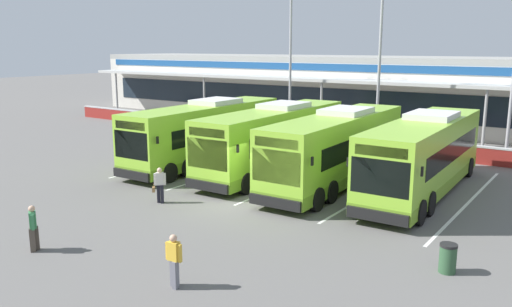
# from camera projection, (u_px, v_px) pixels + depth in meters

# --- Properties ---
(ground_plane) EXTENTS (200.00, 200.00, 0.00)m
(ground_plane) POSITION_uv_depth(u_px,v_px,m) (241.00, 203.00, 23.19)
(ground_plane) COLOR #605E5B
(terminal_building) EXTENTS (70.00, 13.00, 6.00)m
(terminal_building) POSITION_uv_depth(u_px,v_px,m) (428.00, 93.00, 44.18)
(terminal_building) COLOR beige
(terminal_building) RESTS_ON ground
(red_barrier_wall) EXTENTS (60.00, 0.40, 1.10)m
(red_barrier_wall) POSITION_uv_depth(u_px,v_px,m) (369.00, 142.00, 34.72)
(red_barrier_wall) COLOR maroon
(red_barrier_wall) RESTS_ON ground
(coach_bus_leftmost) EXTENTS (3.17, 12.22, 3.78)m
(coach_bus_leftmost) POSITION_uv_depth(u_px,v_px,m) (207.00, 134.00, 30.73)
(coach_bus_leftmost) COLOR #8CC633
(coach_bus_leftmost) RESTS_ON ground
(coach_bus_left_centre) EXTENTS (3.17, 12.22, 3.78)m
(coach_bus_left_centre) POSITION_uv_depth(u_px,v_px,m) (275.00, 140.00, 28.63)
(coach_bus_left_centre) COLOR #8CC633
(coach_bus_left_centre) RESTS_ON ground
(coach_bus_centre) EXTENTS (3.17, 12.22, 3.78)m
(coach_bus_centre) POSITION_uv_depth(u_px,v_px,m) (337.00, 149.00, 26.12)
(coach_bus_centre) COLOR #8CC633
(coach_bus_centre) RESTS_ON ground
(coach_bus_right_centre) EXTENTS (3.17, 12.22, 3.78)m
(coach_bus_right_centre) POSITION_uv_depth(u_px,v_px,m) (424.00, 156.00, 24.41)
(coach_bus_right_centre) COLOR #8CC633
(coach_bus_right_centre) RESTS_ON ground
(bay_stripe_far_west) EXTENTS (0.14, 13.00, 0.01)m
(bay_stripe_far_west) POSITION_uv_depth(u_px,v_px,m) (191.00, 157.00, 32.72)
(bay_stripe_far_west) COLOR silver
(bay_stripe_far_west) RESTS_ON ground
(bay_stripe_west) EXTENTS (0.14, 13.00, 0.01)m
(bay_stripe_west) POSITION_uv_depth(u_px,v_px,m) (244.00, 166.00, 30.36)
(bay_stripe_west) COLOR silver
(bay_stripe_west) RESTS_ON ground
(bay_stripe_mid_west) EXTENTS (0.14, 13.00, 0.01)m
(bay_stripe_mid_west) POSITION_uv_depth(u_px,v_px,m) (307.00, 176.00, 28.01)
(bay_stripe_mid_west) COLOR silver
(bay_stripe_mid_west) RESTS_ON ground
(bay_stripe_centre) EXTENTS (0.14, 13.00, 0.01)m
(bay_stripe_centre) POSITION_uv_depth(u_px,v_px,m) (380.00, 188.00, 25.66)
(bay_stripe_centre) COLOR silver
(bay_stripe_centre) RESTS_ON ground
(bay_stripe_mid_east) EXTENTS (0.14, 13.00, 0.01)m
(bay_stripe_mid_east) POSITION_uv_depth(u_px,v_px,m) (469.00, 202.00, 23.30)
(bay_stripe_mid_east) COLOR silver
(bay_stripe_mid_east) RESTS_ON ground
(pedestrian_with_handbag) EXTENTS (0.59, 0.55, 1.62)m
(pedestrian_with_handbag) POSITION_uv_depth(u_px,v_px,m) (160.00, 184.00, 23.01)
(pedestrian_with_handbag) COLOR black
(pedestrian_with_handbag) RESTS_ON ground
(pedestrian_in_dark_coat) EXTENTS (0.54, 0.30, 1.62)m
(pedestrian_in_dark_coat) POSITION_uv_depth(u_px,v_px,m) (174.00, 259.00, 14.89)
(pedestrian_in_dark_coat) COLOR slate
(pedestrian_in_dark_coat) RESTS_ON ground
(pedestrian_child) EXTENTS (0.50, 0.41, 1.62)m
(pedestrian_child) POSITION_uv_depth(u_px,v_px,m) (33.00, 227.00, 17.57)
(pedestrian_child) COLOR #4C4238
(pedestrian_child) RESTS_ON ground
(lamp_post_west) EXTENTS (3.24, 0.28, 11.00)m
(lamp_post_west) POSITION_uv_depth(u_px,v_px,m) (290.00, 54.00, 40.42)
(lamp_post_west) COLOR #9E9EA3
(lamp_post_west) RESTS_ON ground
(lamp_post_centre) EXTENTS (3.24, 0.28, 11.00)m
(lamp_post_centre) POSITION_uv_depth(u_px,v_px,m) (380.00, 55.00, 34.89)
(lamp_post_centre) COLOR #9E9EA3
(lamp_post_centre) RESTS_ON ground
(litter_bin) EXTENTS (0.54, 0.54, 0.93)m
(litter_bin) POSITION_uv_depth(u_px,v_px,m) (448.00, 258.00, 15.96)
(litter_bin) COLOR #2D5133
(litter_bin) RESTS_ON ground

